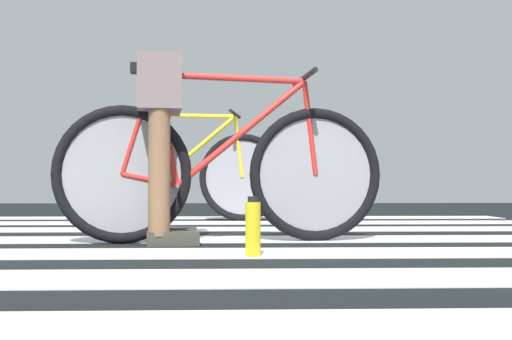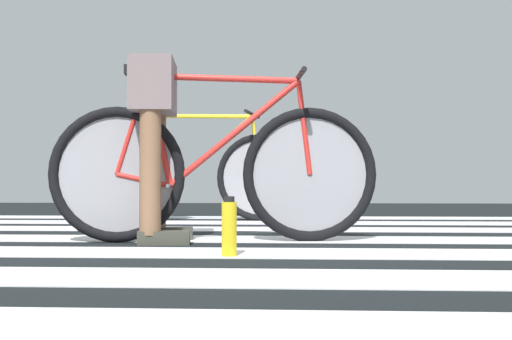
{
  "view_description": "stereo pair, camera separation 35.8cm",
  "coord_description": "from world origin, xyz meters",
  "px_view_note": "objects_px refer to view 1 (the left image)",
  "views": [
    {
      "loc": [
        0.23,
        -3.33,
        0.33
      ],
      "look_at": [
        0.37,
        0.59,
        0.41
      ],
      "focal_mm": 46.84,
      "sensor_mm": 36.0,
      "label": 1
    },
    {
      "loc": [
        0.59,
        -3.33,
        0.33
      ],
      "look_at": [
        0.37,
        0.59,
        0.41
      ],
      "focal_mm": 46.84,
      "sensor_mm": 36.0,
      "label": 2
    }
  ],
  "objects_px": {
    "bicycle_1_of_2": "(220,169)",
    "cyclist_1_of_2": "(160,123)",
    "water_bottle": "(253,228)",
    "bicycle_2_of_2": "(181,174)"
  },
  "relations": [
    {
      "from": "bicycle_1_of_2",
      "to": "bicycle_2_of_2",
      "type": "height_order",
      "value": "same"
    },
    {
      "from": "cyclist_1_of_2",
      "to": "bicycle_2_of_2",
      "type": "relative_size",
      "value": 0.56
    },
    {
      "from": "bicycle_1_of_2",
      "to": "bicycle_2_of_2",
      "type": "distance_m",
      "value": 2.04
    },
    {
      "from": "cyclist_1_of_2",
      "to": "bicycle_1_of_2",
      "type": "bearing_deg",
      "value": 0.0
    },
    {
      "from": "cyclist_1_of_2",
      "to": "bicycle_2_of_2",
      "type": "bearing_deg",
      "value": 85.52
    },
    {
      "from": "bicycle_1_of_2",
      "to": "cyclist_1_of_2",
      "type": "relative_size",
      "value": 1.8
    },
    {
      "from": "bicycle_2_of_2",
      "to": "water_bottle",
      "type": "height_order",
      "value": "bicycle_2_of_2"
    },
    {
      "from": "cyclist_1_of_2",
      "to": "water_bottle",
      "type": "xyz_separation_m",
      "value": [
        0.46,
        -0.66,
        -0.5
      ]
    },
    {
      "from": "bicycle_1_of_2",
      "to": "water_bottle",
      "type": "xyz_separation_m",
      "value": [
        0.15,
        -0.69,
        -0.26
      ]
    },
    {
      "from": "bicycle_1_of_2",
      "to": "cyclist_1_of_2",
      "type": "distance_m",
      "value": 0.39
    }
  ]
}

